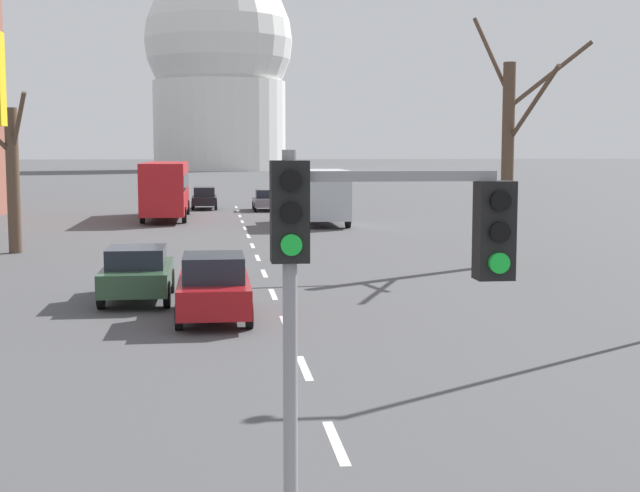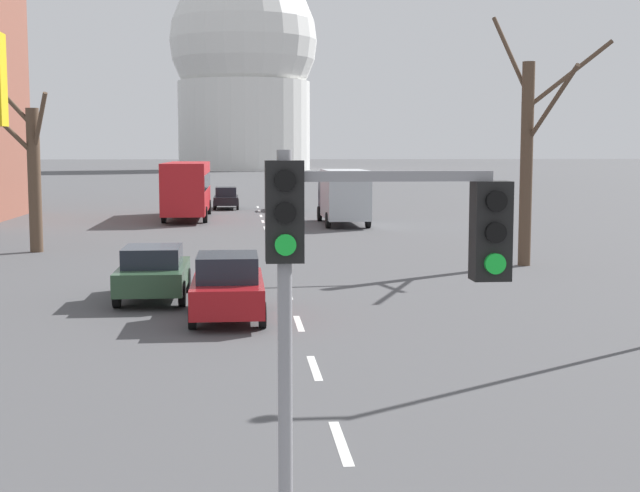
# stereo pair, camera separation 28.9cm
# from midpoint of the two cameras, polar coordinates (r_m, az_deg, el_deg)

# --- Properties ---
(lane_stripe_1) EXTENTS (0.16, 2.00, 0.01)m
(lane_stripe_1) POSITION_cam_midpoint_polar(r_m,az_deg,el_deg) (13.31, 0.38, -12.45)
(lane_stripe_1) COLOR silver
(lane_stripe_1) RESTS_ON ground_plane
(lane_stripe_2) EXTENTS (0.16, 2.00, 0.01)m
(lane_stripe_2) POSITION_cam_midpoint_polar(r_m,az_deg,el_deg) (17.61, -1.49, -7.80)
(lane_stripe_2) COLOR silver
(lane_stripe_2) RESTS_ON ground_plane
(lane_stripe_3) EXTENTS (0.16, 2.00, 0.01)m
(lane_stripe_3) POSITION_cam_midpoint_polar(r_m,az_deg,el_deg) (21.99, -2.60, -4.98)
(lane_stripe_3) COLOR silver
(lane_stripe_3) RESTS_ON ground_plane
(lane_stripe_4) EXTENTS (0.16, 2.00, 0.01)m
(lane_stripe_4) POSITION_cam_midpoint_polar(r_m,az_deg,el_deg) (26.41, -3.34, -3.10)
(lane_stripe_4) COLOR silver
(lane_stripe_4) RESTS_ON ground_plane
(lane_stripe_5) EXTENTS (0.16, 2.00, 0.01)m
(lane_stripe_5) POSITION_cam_midpoint_polar(r_m,az_deg,el_deg) (30.85, -3.86, -1.76)
(lane_stripe_5) COLOR silver
(lane_stripe_5) RESTS_ON ground_plane
(lane_stripe_6) EXTENTS (0.16, 2.00, 0.01)m
(lane_stripe_6) POSITION_cam_midpoint_polar(r_m,az_deg,el_deg) (35.31, -4.25, -0.76)
(lane_stripe_6) COLOR silver
(lane_stripe_6) RESTS_ON ground_plane
(lane_stripe_7) EXTENTS (0.16, 2.00, 0.01)m
(lane_stripe_7) POSITION_cam_midpoint_polar(r_m,az_deg,el_deg) (39.77, -4.55, 0.02)
(lane_stripe_7) COLOR silver
(lane_stripe_7) RESTS_ON ground_plane
(lane_stripe_8) EXTENTS (0.16, 2.00, 0.01)m
(lane_stripe_8) POSITION_cam_midpoint_polar(r_m,az_deg,el_deg) (44.25, -4.79, 0.64)
(lane_stripe_8) COLOR silver
(lane_stripe_8) RESTS_ON ground_plane
(lane_stripe_9) EXTENTS (0.16, 2.00, 0.01)m
(lane_stripe_9) POSITION_cam_midpoint_polar(r_m,az_deg,el_deg) (48.73, -4.99, 1.15)
(lane_stripe_9) COLOR silver
(lane_stripe_9) RESTS_ON ground_plane
(lane_stripe_10) EXTENTS (0.16, 2.00, 0.01)m
(lane_stripe_10) POSITION_cam_midpoint_polar(r_m,az_deg,el_deg) (53.21, -5.16, 1.57)
(lane_stripe_10) COLOR silver
(lane_stripe_10) RESTS_ON ground_plane
(lane_stripe_11) EXTENTS (0.16, 2.00, 0.01)m
(lane_stripe_11) POSITION_cam_midpoint_polar(r_m,az_deg,el_deg) (57.69, -5.29, 1.92)
(lane_stripe_11) COLOR silver
(lane_stripe_11) RESTS_ON ground_plane
(lane_stripe_12) EXTENTS (0.16, 2.00, 0.01)m
(lane_stripe_12) POSITION_cam_midpoint_polar(r_m,az_deg,el_deg) (62.18, -5.41, 2.23)
(lane_stripe_12) COLOR silver
(lane_stripe_12) RESTS_ON ground_plane
(lane_stripe_13) EXTENTS (0.16, 2.00, 0.01)m
(lane_stripe_13) POSITION_cam_midpoint_polar(r_m,az_deg,el_deg) (66.67, -5.52, 2.49)
(lane_stripe_13) COLOR silver
(lane_stripe_13) RESTS_ON ground_plane
(traffic_signal_centre_tall) EXTENTS (2.36, 0.34, 4.26)m
(traffic_signal_centre_tall) POSITION_cam_midpoint_polar(r_m,az_deg,el_deg) (8.51, 1.98, -0.84)
(traffic_signal_centre_tall) COLOR gray
(traffic_signal_centre_tall) RESTS_ON ground_plane
(sedan_near_left) EXTENTS (1.90, 4.06, 1.48)m
(sedan_near_left) POSITION_cam_midpoint_polar(r_m,az_deg,el_deg) (62.80, -3.57, 2.97)
(sedan_near_left) COLOR slate
(sedan_near_left) RESTS_ON ground_plane
(sedan_near_right) EXTENTS (1.85, 4.17, 1.66)m
(sedan_near_right) POSITION_cam_midpoint_polar(r_m,az_deg,el_deg) (22.56, -7.18, -2.62)
(sedan_near_right) COLOR maroon
(sedan_near_right) RESTS_ON ground_plane
(sedan_mid_centre) EXTENTS (1.93, 4.12, 1.54)m
(sedan_mid_centre) POSITION_cam_midpoint_polar(r_m,az_deg,el_deg) (25.73, -11.93, -1.67)
(sedan_mid_centre) COLOR #2D4C33
(sedan_mid_centre) RESTS_ON ground_plane
(sedan_far_left) EXTENTS (1.81, 4.33, 1.58)m
(sedan_far_left) POSITION_cam_midpoint_polar(r_m,az_deg,el_deg) (64.79, -7.54, 3.07)
(sedan_far_left) COLOR black
(sedan_far_left) RESTS_ON ground_plane
(city_bus) EXTENTS (2.66, 10.80, 3.48)m
(city_bus) POSITION_cam_midpoint_polar(r_m,az_deg,el_deg) (55.69, -9.99, 3.81)
(city_bus) COLOR red
(city_bus) RESTS_ON ground_plane
(delivery_truck) EXTENTS (2.44, 7.20, 3.14)m
(delivery_truck) POSITION_cam_midpoint_polar(r_m,az_deg,el_deg) (50.67, 0.02, 3.29)
(delivery_truck) COLOR #333842
(delivery_truck) RESTS_ON ground_plane
(bare_tree_left_near) EXTENTS (3.06, 1.92, 7.60)m
(bare_tree_left_near) POSITION_cam_midpoint_polar(r_m,az_deg,el_deg) (38.82, -19.37, 4.51)
(bare_tree_left_near) COLOR brown
(bare_tree_left_near) RESTS_ON ground_plane
(bare_tree_right_near) EXTENTS (3.99, 4.76, 9.24)m
(bare_tree_right_near) POSITION_cam_midpoint_polar(r_m,az_deg,el_deg) (33.52, 11.84, 5.94)
(bare_tree_right_near) COLOR brown
(bare_tree_right_near) RESTS_ON ground_plane
(capitol_dome) EXTENTS (30.72, 30.72, 43.40)m
(capitol_dome) POSITION_cam_midpoint_polar(r_m,az_deg,el_deg) (190.53, -6.52, 11.22)
(capitol_dome) COLOR silver
(capitol_dome) RESTS_ON ground_plane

